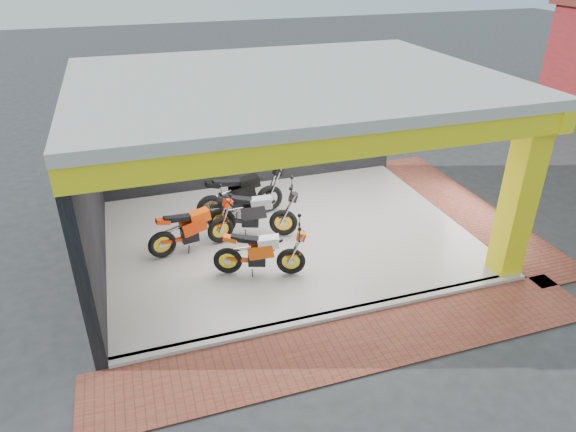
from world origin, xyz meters
The scene contains 15 objects.
ground centered at (0.00, 0.00, 0.00)m, with size 80.00×80.00×0.00m, color #2D2D30.
showroom_floor centered at (0.00, 2.00, 0.05)m, with size 8.00×6.00×0.10m, color silver.
showroom_ceiling centered at (0.00, 2.00, 3.60)m, with size 8.40×6.40×0.20m, color beige.
back_wall centered at (0.00, 5.10, 1.75)m, with size 8.20×0.20×3.50m, color black.
left_wall centered at (-4.10, 2.00, 1.75)m, with size 0.20×6.20×3.50m, color black.
corner_column centered at (3.75, -0.75, 1.75)m, with size 0.50×0.50×3.50m, color yellow.
header_beam_front centered at (0.00, -1.00, 3.30)m, with size 8.40×0.30×0.40m, color yellow.
header_beam_right centered at (4.00, 2.00, 3.30)m, with size 0.30×6.40×0.40m, color yellow.
floor_kerb centered at (0.00, -1.02, 0.05)m, with size 8.00×0.20×0.10m, color silver.
paver_front centered at (0.00, -1.80, 0.01)m, with size 9.00×1.40×0.03m, color brown.
paver_right centered at (4.80, 2.00, 0.01)m, with size 1.40×7.00×0.03m, color brown.
moto_hero centered at (-0.46, 0.40, 0.69)m, with size 1.94×0.72×1.19m, color #F8520A, non-canonical shape.
moto_row_a centered at (-0.13, 1.92, 0.76)m, with size 2.15×0.80×1.31m, color black, non-canonical shape.
moto_row_b centered at (-0.09, 3.18, 0.80)m, with size 2.29×0.85×1.40m, color black, non-canonical shape.
moto_row_c centered at (-1.54, 2.07, 0.72)m, with size 2.02×0.75×1.23m, color #F1370A, non-canonical shape.
Camera 1 is at (-3.17, -7.75, 5.98)m, focal length 32.00 mm.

